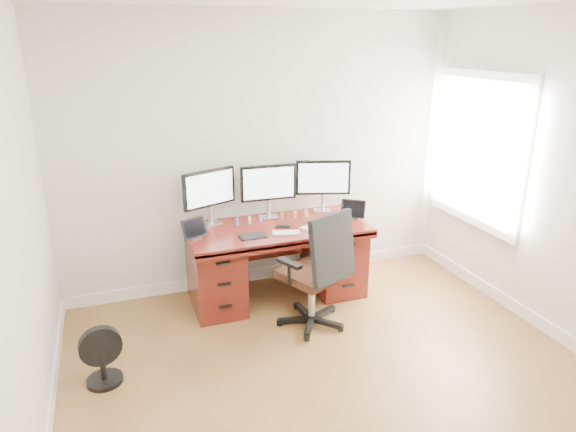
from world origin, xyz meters
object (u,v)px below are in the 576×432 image
object	(u,v)px
monitor_center	(268,185)
keyboard	(286,233)
office_chair	(316,290)
floor_fan	(102,357)
desk	(277,259)

from	to	relation	value
monitor_center	keyboard	bearing A→B (deg)	-85.84
office_chair	floor_fan	xyz separation A→B (m)	(-1.79, -0.21, -0.14)
desk	keyboard	bearing A→B (deg)	-86.62
desk	monitor_center	xyz separation A→B (m)	(-0.00, 0.24, 0.68)
office_chair	monitor_center	distance (m)	1.16
keyboard	desk	bearing A→B (deg)	106.17
office_chair	keyboard	world-z (taller)	office_chair
office_chair	monitor_center	size ratio (longest dim) A/B	1.97
office_chair	floor_fan	size ratio (longest dim) A/B	2.39
office_chair	floor_fan	bearing A→B (deg)	162.42
monitor_center	floor_fan	bearing A→B (deg)	-143.82
desk	floor_fan	bearing A→B (deg)	-152.38
desk	office_chair	size ratio (longest dim) A/B	1.56
desk	keyboard	xyz separation A→B (m)	(0.01, -0.24, 0.36)
keyboard	office_chair	bearing A→B (deg)	-59.39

